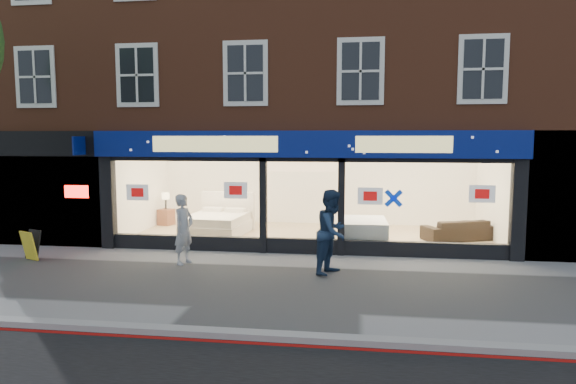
% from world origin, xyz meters
% --- Properties ---
extents(ground, '(120.00, 120.00, 0.00)m').
position_xyz_m(ground, '(0.00, 0.00, 0.00)').
color(ground, gray).
rests_on(ground, ground).
extents(kerb_line, '(60.00, 0.10, 0.01)m').
position_xyz_m(kerb_line, '(0.00, -3.10, 0.01)').
color(kerb_line, '#8C0A07').
rests_on(kerb_line, ground).
extents(kerb_stone, '(60.00, 0.25, 0.12)m').
position_xyz_m(kerb_stone, '(0.00, -2.90, 0.06)').
color(kerb_stone, gray).
rests_on(kerb_stone, ground).
extents(showroom_floor, '(11.00, 4.50, 0.10)m').
position_xyz_m(showroom_floor, '(0.00, 5.25, 0.05)').
color(showroom_floor, tan).
rests_on(showroom_floor, ground).
extents(building, '(19.00, 8.26, 10.30)m').
position_xyz_m(building, '(-0.02, 6.93, 6.67)').
color(building, brown).
rests_on(building, ground).
extents(display_bed, '(1.96, 2.31, 1.23)m').
position_xyz_m(display_bed, '(-2.89, 5.06, 0.44)').
color(display_bed, silver).
rests_on(display_bed, showroom_floor).
extents(bedside_table, '(0.57, 0.57, 0.55)m').
position_xyz_m(bedside_table, '(-5.10, 6.33, 0.38)').
color(bedside_table, brown).
rests_on(bedside_table, showroom_floor).
extents(mattress_stack, '(1.44, 1.79, 0.69)m').
position_xyz_m(mattress_stack, '(1.60, 4.13, 0.45)').
color(mattress_stack, white).
rests_on(mattress_stack, showroom_floor).
extents(sofa, '(2.24, 1.53, 0.61)m').
position_xyz_m(sofa, '(4.44, 5.06, 0.40)').
color(sofa, black).
rests_on(sofa, showroom_floor).
extents(a_board, '(0.58, 0.49, 0.76)m').
position_xyz_m(a_board, '(-6.79, 1.38, 0.38)').
color(a_board, yellow).
rests_on(a_board, ground).
extents(pedestrian_grey, '(0.59, 0.73, 1.74)m').
position_xyz_m(pedestrian_grey, '(-2.78, 1.56, 0.87)').
color(pedestrian_grey, '#ABADB3').
rests_on(pedestrian_grey, ground).
extents(pedestrian_blue, '(1.06, 1.17, 1.95)m').
position_xyz_m(pedestrian_blue, '(0.92, 1.14, 0.97)').
color(pedestrian_blue, '#1B2E4C').
rests_on(pedestrian_blue, ground).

